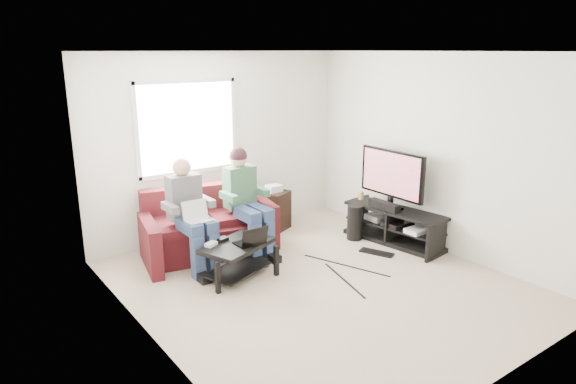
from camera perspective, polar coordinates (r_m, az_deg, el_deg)
The scene contains 26 objects.
floor at distance 6.05m, azimuth 3.47°, elevation -10.16°, with size 4.50×4.50×0.00m, color #BFAC94.
ceiling at distance 5.45m, azimuth 3.93°, elevation 15.31°, with size 4.50×4.50×0.00m, color white.
wall_back at distance 7.43m, azimuth -7.54°, elevation 5.20°, with size 4.50×4.50×0.00m, color silver.
wall_front at distance 4.21m, azimuth 23.76°, elevation -4.11°, with size 4.50×4.50×0.00m, color silver.
wall_left at distance 4.62m, azimuth -15.71°, elevation -1.64°, with size 4.50×4.50×0.00m, color silver.
wall_right at distance 7.03m, azimuth 16.34°, elevation 4.11°, with size 4.50×4.50×0.00m, color silver.
window at distance 7.14m, azimuth -11.09°, elevation 7.07°, with size 1.48×0.04×1.28m.
sofa at distance 6.91m, azimuth -8.80°, elevation -4.10°, with size 2.00×1.16×0.85m.
person_left at distance 6.34m, azimuth -10.81°, elevation -1.96°, with size 0.40×0.71×1.35m.
person_right at distance 6.70m, azimuth -4.75°, elevation -0.23°, with size 0.40×0.71×1.40m.
laptop_silver at distance 6.16m, azimuth -9.95°, elevation -2.62°, with size 0.32×0.22×0.24m, color silver, non-canonical shape.
coffee_table at distance 6.11m, azimuth -5.62°, elevation -6.71°, with size 0.98×0.79×0.43m.
laptop_black at distance 6.02m, azimuth -4.31°, elevation -4.65°, with size 0.34×0.24×0.24m, color black, non-canonical shape.
controller_a at distance 6.03m, azimuth -8.54°, elevation -5.75°, with size 0.14×0.09×0.04m, color silver.
controller_b at distance 6.16m, azimuth -7.32°, elevation -5.24°, with size 0.14×0.09×0.04m, color black.
controller_c at distance 6.33m, azimuth -4.01°, elevation -4.58°, with size 0.14×0.09×0.04m, color gray.
tv_stand at distance 7.34m, azimuth 11.73°, elevation -3.87°, with size 0.64×1.53×0.49m.
tv at distance 7.19m, azimuth 11.45°, elevation 1.82°, with size 0.12×1.10×0.81m.
soundbar at distance 7.22m, azimuth 10.64°, elevation -1.46°, with size 0.12×0.50×0.10m, color black.
drink_cup at distance 7.62m, azimuth 8.12°, elevation -0.37°, with size 0.08×0.08×0.12m, color tan.
console_white at distance 7.07m, azimuth 14.16°, elevation -4.17°, with size 0.30×0.22×0.06m, color silver.
console_grey at distance 7.50m, azimuth 10.07°, elevation -2.70°, with size 0.34×0.26×0.08m, color gray.
console_black at distance 7.28m, azimuth 12.05°, elevation -3.42°, with size 0.38×0.30×0.07m, color black.
subwoofer at distance 7.36m, azimuth 7.43°, elevation -3.37°, with size 0.22×0.22×0.50m, color black.
keyboard_floor at distance 6.97m, azimuth 9.80°, elevation -6.65°, with size 0.15×0.45×0.02m, color black.
end_table at distance 7.71m, azimuth -1.58°, elevation -1.92°, with size 0.39×0.39×0.68m.
Camera 1 is at (-3.51, -4.17, 2.62)m, focal length 32.00 mm.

